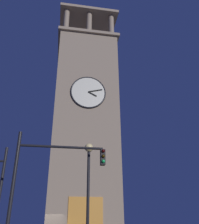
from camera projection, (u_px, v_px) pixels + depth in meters
name	position (u px, v px, depth m)	size (l,w,h in m)	color
clocktower	(84.00, 127.00, 29.66)	(7.80, 8.83, 30.31)	gray
traffic_signal_mid	(45.00, 176.00, 10.88)	(4.17, 0.41, 5.85)	black
street_lamp	(88.00, 178.00, 11.75)	(0.44, 0.44, 5.62)	black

